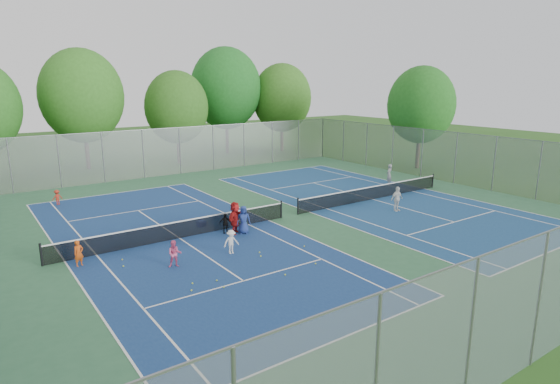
% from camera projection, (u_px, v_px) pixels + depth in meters
% --- Properties ---
extents(ground, '(120.00, 120.00, 0.00)m').
position_uv_depth(ground, '(290.00, 216.00, 27.88)').
color(ground, '#255019').
rests_on(ground, ground).
extents(court_pad, '(32.00, 32.00, 0.01)m').
position_uv_depth(court_pad, '(290.00, 216.00, 27.88)').
color(court_pad, '#2E623E').
rests_on(court_pad, ground).
extents(court_left, '(10.97, 23.77, 0.01)m').
position_uv_depth(court_left, '(180.00, 238.00, 23.96)').
color(court_left, navy).
rests_on(court_left, court_pad).
extents(court_right, '(10.97, 23.77, 0.01)m').
position_uv_depth(court_right, '(373.00, 199.00, 31.78)').
color(court_right, navy).
rests_on(court_right, court_pad).
extents(net_left, '(12.87, 0.10, 0.91)m').
position_uv_depth(net_left, '(179.00, 230.00, 23.86)').
color(net_left, black).
rests_on(net_left, ground).
extents(net_right, '(12.87, 0.10, 0.91)m').
position_uv_depth(net_right, '(373.00, 193.00, 31.68)').
color(net_right, black).
rests_on(net_right, ground).
extents(fence_north, '(32.00, 0.10, 4.00)m').
position_uv_depth(fence_north, '(180.00, 151.00, 40.15)').
color(fence_north, gray).
rests_on(fence_north, ground).
extents(fence_east, '(0.10, 32.00, 4.00)m').
position_uv_depth(fence_east, '(456.00, 158.00, 36.35)').
color(fence_east, gray).
rests_on(fence_east, ground).
extents(tree_nl, '(7.20, 7.20, 10.69)m').
position_uv_depth(tree_nl, '(82.00, 96.00, 41.31)').
color(tree_nl, '#443326').
rests_on(tree_nl, ground).
extents(tree_nc, '(6.00, 6.00, 8.85)m').
position_uv_depth(tree_nc, '(177.00, 107.00, 44.45)').
color(tree_nc, '#443326').
rests_on(tree_nc, ground).
extents(tree_nr, '(7.60, 7.60, 11.42)m').
position_uv_depth(tree_nr, '(226.00, 88.00, 50.36)').
color(tree_nr, '#443326').
rests_on(tree_nr, ground).
extents(tree_ne, '(6.60, 6.60, 9.77)m').
position_uv_depth(tree_ne, '(282.00, 98.00, 52.37)').
color(tree_ne, '#443326').
rests_on(tree_ne, ground).
extents(tree_side_e, '(6.00, 6.00, 9.20)m').
position_uv_depth(tree_side_e, '(421.00, 105.00, 41.93)').
color(tree_side_e, '#443326').
rests_on(tree_side_e, ground).
extents(ball_crate, '(0.45, 0.45, 0.33)m').
position_uv_depth(ball_crate, '(201.00, 224.00, 25.89)').
color(ball_crate, '#173BB0').
rests_on(ball_crate, ground).
extents(ball_hopper, '(0.34, 0.34, 0.56)m').
position_uv_depth(ball_hopper, '(243.00, 227.00, 24.90)').
color(ball_hopper, '#268D36').
rests_on(ball_hopper, ground).
extents(student_a, '(0.50, 0.40, 1.18)m').
position_uv_depth(student_a, '(79.00, 253.00, 20.29)').
color(student_a, '#DB5414').
rests_on(student_a, ground).
extents(student_b, '(0.72, 0.65, 1.21)m').
position_uv_depth(student_b, '(175.00, 254.00, 20.18)').
color(student_b, '#E6598A').
rests_on(student_b, ground).
extents(student_c, '(0.78, 0.49, 1.16)m').
position_uv_depth(student_c, '(231.00, 242.00, 21.76)').
color(student_c, silver).
rests_on(student_c, ground).
extents(student_d, '(0.69, 0.51, 1.09)m').
position_uv_depth(student_d, '(225.00, 223.00, 24.67)').
color(student_d, black).
rests_on(student_d, ground).
extents(student_e, '(0.87, 0.74, 1.51)m').
position_uv_depth(student_e, '(243.00, 220.00, 24.61)').
color(student_e, navy).
rests_on(student_e, ground).
extents(student_f, '(1.62, 1.30, 1.73)m').
position_uv_depth(student_f, '(235.00, 218.00, 24.56)').
color(student_f, '#B11919').
rests_on(student_f, ground).
extents(child_far_baseline, '(0.72, 0.50, 1.01)m').
position_uv_depth(child_far_baseline, '(57.00, 197.00, 30.32)').
color(child_far_baseline, '#AC2918').
rests_on(child_far_baseline, ground).
extents(instructor, '(0.70, 0.59, 1.63)m').
position_uv_depth(instructor, '(389.00, 175.00, 36.05)').
color(instructor, gray).
rests_on(instructor, ground).
extents(teen_court_b, '(0.93, 0.42, 1.55)m').
position_uv_depth(teen_court_b, '(397.00, 199.00, 28.84)').
color(teen_court_b, white).
rests_on(teen_court_b, ground).
extents(tennis_ball_0, '(0.07, 0.07, 0.07)m').
position_uv_depth(tennis_ball_0, '(122.00, 260.00, 21.03)').
color(tennis_ball_0, gold).
rests_on(tennis_ball_0, ground).
extents(tennis_ball_1, '(0.07, 0.07, 0.07)m').
position_uv_depth(tennis_ball_1, '(304.00, 247.00, 22.72)').
color(tennis_ball_1, gold).
rests_on(tennis_ball_1, ground).
extents(tennis_ball_2, '(0.07, 0.07, 0.07)m').
position_uv_depth(tennis_ball_2, '(285.00, 275.00, 19.40)').
color(tennis_ball_2, '#D6E836').
rests_on(tennis_ball_2, ground).
extents(tennis_ball_3, '(0.07, 0.07, 0.07)m').
position_uv_depth(tennis_ball_3, '(260.00, 253.00, 21.92)').
color(tennis_ball_3, '#DEF238').
rests_on(tennis_ball_3, ground).
extents(tennis_ball_4, '(0.07, 0.07, 0.07)m').
position_uv_depth(tennis_ball_4, '(217.00, 281.00, 18.84)').
color(tennis_ball_4, '#C4E034').
rests_on(tennis_ball_4, ground).
extents(tennis_ball_5, '(0.07, 0.07, 0.07)m').
position_uv_depth(tennis_ball_5, '(224.00, 288.00, 18.23)').
color(tennis_ball_5, '#ADCC2F').
rests_on(tennis_ball_5, ground).
extents(tennis_ball_6, '(0.07, 0.07, 0.07)m').
position_uv_depth(tennis_ball_6, '(173.00, 252.00, 21.99)').
color(tennis_ball_6, '#B7CE30').
rests_on(tennis_ball_6, ground).
extents(tennis_ball_7, '(0.07, 0.07, 0.07)m').
position_uv_depth(tennis_ball_7, '(192.00, 291.00, 17.96)').
color(tennis_ball_7, '#E7F338').
rests_on(tennis_ball_7, ground).
extents(tennis_ball_8, '(0.07, 0.07, 0.07)m').
position_uv_depth(tennis_ball_8, '(192.00, 284.00, 18.58)').
color(tennis_ball_8, '#B6DE33').
rests_on(tennis_ball_8, ground).
extents(tennis_ball_9, '(0.07, 0.07, 0.07)m').
position_uv_depth(tennis_ball_9, '(316.00, 264.00, 20.56)').
color(tennis_ball_9, yellow).
rests_on(tennis_ball_9, ground).
extents(tennis_ball_10, '(0.07, 0.07, 0.07)m').
position_uv_depth(tennis_ball_10, '(261.00, 257.00, 21.44)').
color(tennis_ball_10, '#DBF138').
rests_on(tennis_ball_10, ground).
extents(tennis_ball_11, '(0.07, 0.07, 0.07)m').
position_uv_depth(tennis_ball_11, '(123.00, 267.00, 20.29)').
color(tennis_ball_11, '#B8D431').
rests_on(tennis_ball_11, ground).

